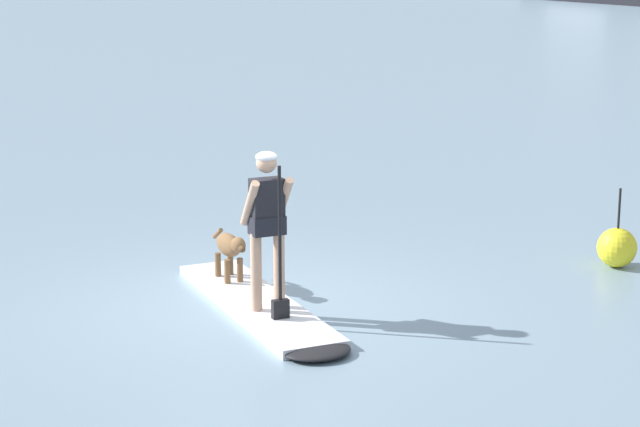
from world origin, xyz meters
TOP-DOWN VIEW (x-y plane):
  - ground_plane at (0.00, 0.00)m, footprint 400.00×400.00m
  - paddleboard at (0.21, -0.08)m, footprint 3.54×1.96m
  - person_paddler at (0.33, -0.13)m, footprint 0.68×0.59m
  - dog at (-0.77, 0.31)m, footprint 0.95×0.44m
  - marker_buoy at (1.97, 4.21)m, footprint 0.49×0.49m

SIDE VIEW (x-z plane):
  - ground_plane at x=0.00m, z-range 0.00..0.00m
  - paddleboard at x=0.21m, z-range 0.00..0.10m
  - marker_buoy at x=1.97m, z-range -0.25..0.74m
  - dog at x=-0.77m, z-range 0.20..0.78m
  - person_paddler at x=0.33m, z-range 0.24..1.94m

